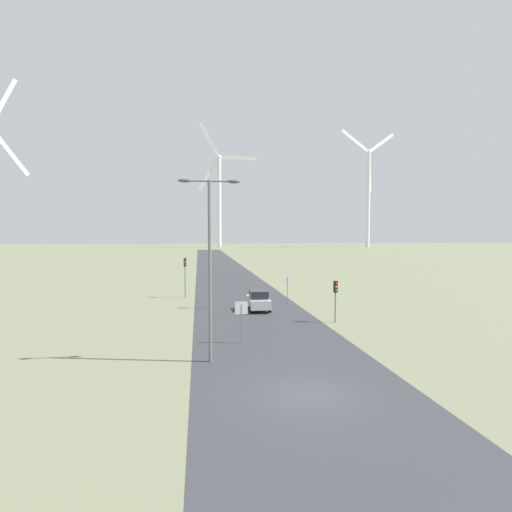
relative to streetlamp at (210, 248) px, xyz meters
The scene contains 11 objects.
ground_plane 8.93m from the streetlamp, 51.87° to the right, with size 600.00×600.00×0.00m, color #757A5B.
road_surface 43.54m from the streetlamp, 84.69° to the left, with size 10.00×240.00×0.01m.
streetlamp is the anchor object (origin of this frame).
stop_sign_near 5.86m from the streetlamp, 58.91° to the left, with size 0.81×0.07×2.66m.
stop_sign_far 19.31m from the streetlamp, 64.58° to the left, with size 0.81×0.07×2.86m.
traffic_light_post_near_left 16.14m from the streetlamp, 88.38° to the left, with size 0.28×0.34×3.23m.
traffic_light_post_near_right 13.53m from the streetlamp, 39.88° to the left, with size 0.28×0.33×3.27m.
traffic_light_post_mid_left 22.78m from the streetlamp, 95.22° to the left, with size 0.28×0.34×4.33m.
car_approaching 15.93m from the streetlamp, 71.52° to the left, with size 1.88×4.13×1.83m.
wind_turbine_left 203.94m from the streetlamp, 86.87° to the left, with size 32.77×2.68×68.65m.
wind_turbine_center 213.86m from the streetlamp, 63.96° to the left, with size 36.05×13.07×65.02m.
Camera 1 is at (-4.58, -16.27, 6.86)m, focal length 28.00 mm.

